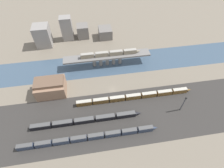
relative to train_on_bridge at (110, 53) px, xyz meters
name	(u,v)px	position (x,y,z in m)	size (l,w,h in m)	color
ground_plane	(112,89)	(-2.74, -27.88, -11.41)	(400.00, 400.00, 0.00)	#756B5B
railbed_yard	(118,117)	(-2.74, -51.88, -11.41)	(280.00, 42.00, 0.01)	#33302D
river_water	(107,64)	(-2.74, 0.00, -11.41)	(320.00, 27.29, 0.01)	#3D5166
bridge	(107,57)	(-2.74, 0.00, -3.85)	(71.04, 8.54, 9.52)	slate
train_on_bridge	(110,53)	(0.00, 0.00, 0.00)	(49.12, 2.95, 3.86)	gray
train_yard_near	(89,137)	(-22.71, -63.96, -9.36)	(84.64, 2.61, 4.16)	#2D384C
train_yard_mid	(87,120)	(-23.34, -52.05, -9.55)	(71.83, 2.99, 3.80)	black
train_yard_far	(135,96)	(11.71, -38.51, -9.41)	(84.38, 2.73, 4.06)	brown
warehouse_building	(51,87)	(-47.01, -23.60, -5.49)	(20.66, 15.41, 12.44)	#937056
signal_tower	(183,104)	(40.24, -52.82, -4.37)	(1.00, 0.79, 13.96)	#4C4C51
city_block_far_left	(43,36)	(-57.22, 35.89, -1.41)	(13.80, 13.35, 20.01)	gray
city_block_left	(67,28)	(-35.27, 42.59, -0.02)	(10.34, 8.47, 22.79)	gray
city_block_center	(83,31)	(-20.70, 43.68, -5.08)	(10.76, 11.13, 12.65)	slate
city_block_right	(105,33)	(0.80, 39.97, -6.56)	(12.54, 13.61, 9.70)	slate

